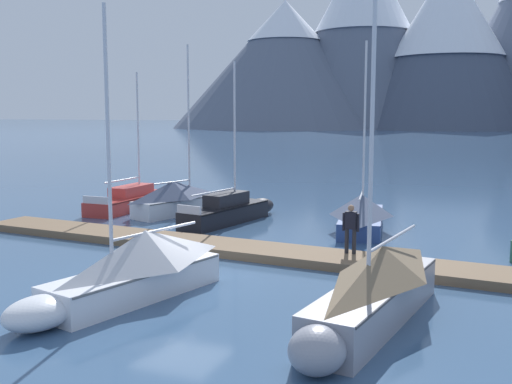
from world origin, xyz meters
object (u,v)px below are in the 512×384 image
sailboat_mid_dock_port (232,210)px  mooring_buoy_channel_marker (133,260)px  sailboat_nearest_berth (135,199)px  sailboat_outer_slip (374,289)px  sailboat_second_berth (181,198)px  person_on_dock (351,226)px  sailboat_mid_dock_starboard (131,269)px  sailboat_far_berth (362,212)px

sailboat_mid_dock_port → mooring_buoy_channel_marker: bearing=-86.6°
sailboat_nearest_berth → sailboat_outer_slip: 20.34m
sailboat_second_berth → person_on_dock: 12.24m
person_on_dock → sailboat_outer_slip: bearing=-71.4°
sailboat_second_berth → person_on_dock: bearing=-32.7°
sailboat_mid_dock_port → mooring_buoy_channel_marker: size_ratio=12.41×
sailboat_second_berth → sailboat_mid_dock_starboard: 14.23m
mooring_buoy_channel_marker → person_on_dock: bearing=28.6°
sailboat_mid_dock_starboard → mooring_buoy_channel_marker: (-1.88, 2.91, -0.61)m
sailboat_mid_dock_starboard → mooring_buoy_channel_marker: size_ratio=13.05×
sailboat_nearest_berth → mooring_buoy_channel_marker: sailboat_nearest_berth is taller
sailboat_outer_slip → mooring_buoy_channel_marker: (-8.42, 2.33, -0.63)m
sailboat_outer_slip → person_on_dock: 6.18m
sailboat_mid_dock_port → person_on_dock: size_ratio=4.40×
sailboat_mid_dock_port → sailboat_far_berth: 6.09m
sailboat_mid_dock_port → mooring_buoy_channel_marker: sailboat_mid_dock_port is taller
sailboat_outer_slip → person_on_dock: bearing=108.6°
sailboat_mid_dock_starboard → sailboat_outer_slip: (6.54, 0.57, 0.02)m
sailboat_mid_dock_starboard → person_on_dock: (4.58, 6.42, 0.39)m
person_on_dock → mooring_buoy_channel_marker: (-6.46, -3.51, -1.00)m
person_on_dock → sailboat_far_berth: bearing=98.7°
sailboat_nearest_berth → mooring_buoy_channel_marker: bearing=-56.9°
sailboat_outer_slip → mooring_buoy_channel_marker: bearing=164.5°
sailboat_mid_dock_starboard → person_on_dock: size_ratio=4.63×
sailboat_mid_dock_starboard → sailboat_outer_slip: size_ratio=0.90×
sailboat_mid_dock_port → sailboat_second_berth: bearing=161.6°
sailboat_nearest_berth → sailboat_mid_dock_port: size_ratio=0.97×
sailboat_outer_slip → mooring_buoy_channel_marker: 8.76m
sailboat_outer_slip → sailboat_far_berth: bearing=103.7°
sailboat_far_berth → sailboat_mid_dock_port: bearing=-174.9°
sailboat_mid_dock_starboard → sailboat_nearest_berth: bearing=123.1°
sailboat_second_berth → sailboat_far_berth: sailboat_second_berth is taller
sailboat_second_berth → sailboat_mid_dock_starboard: sailboat_second_berth is taller
sailboat_nearest_berth → sailboat_mid_dock_port: sailboat_mid_dock_port is taller
sailboat_nearest_berth → sailboat_second_berth: (3.24, -0.71, 0.32)m
sailboat_outer_slip → sailboat_nearest_berth: bearing=139.6°
sailboat_far_berth → person_on_dock: bearing=-81.3°
sailboat_outer_slip → person_on_dock: size_ratio=5.13×
sailboat_mid_dock_starboard → sailboat_far_berth: size_ratio=0.95×
sailboat_far_berth → mooring_buoy_channel_marker: 11.06m
mooring_buoy_channel_marker → sailboat_outer_slip: bearing=-15.5°
sailboat_mid_dock_starboard → sailboat_far_berth: (3.65, 12.48, -0.11)m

